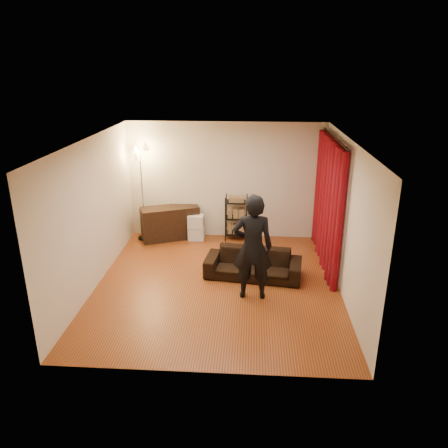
# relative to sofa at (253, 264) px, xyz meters

# --- Properties ---
(floor) EXTENTS (5.00, 5.00, 0.00)m
(floor) POSITION_rel_sofa_xyz_m (-0.66, -0.37, -0.27)
(floor) COLOR #994724
(floor) RESTS_ON ground
(ceiling) EXTENTS (5.00, 5.00, 0.00)m
(ceiling) POSITION_rel_sofa_xyz_m (-0.66, -0.37, 2.43)
(ceiling) COLOR white
(ceiling) RESTS_ON ground
(wall_back) EXTENTS (5.00, 0.00, 5.00)m
(wall_back) POSITION_rel_sofa_xyz_m (-0.66, 2.13, 1.08)
(wall_back) COLOR beige
(wall_back) RESTS_ON ground
(wall_front) EXTENTS (5.00, 0.00, 5.00)m
(wall_front) POSITION_rel_sofa_xyz_m (-0.66, -2.87, 1.08)
(wall_front) COLOR beige
(wall_front) RESTS_ON ground
(wall_left) EXTENTS (0.00, 5.00, 5.00)m
(wall_left) POSITION_rel_sofa_xyz_m (-2.91, -0.37, 1.08)
(wall_left) COLOR beige
(wall_left) RESTS_ON ground
(wall_right) EXTENTS (0.00, 5.00, 5.00)m
(wall_right) POSITION_rel_sofa_xyz_m (1.59, -0.37, 1.08)
(wall_right) COLOR beige
(wall_right) RESTS_ON ground
(curtain_rod) EXTENTS (0.04, 2.65, 0.04)m
(curtain_rod) POSITION_rel_sofa_xyz_m (1.49, 0.76, 2.31)
(curtain_rod) COLOR black
(curtain_rod) RESTS_ON wall_right
(curtain) EXTENTS (0.22, 2.65, 2.55)m
(curtain) POSITION_rel_sofa_xyz_m (1.47, 0.76, 1.01)
(curtain) COLOR maroon
(curtain) RESTS_ON ground
(sofa) EXTENTS (1.91, 0.95, 0.54)m
(sofa) POSITION_rel_sofa_xyz_m (0.00, 0.00, 0.00)
(sofa) COLOR black
(sofa) RESTS_ON ground
(person) EXTENTS (0.70, 0.47, 1.89)m
(person) POSITION_rel_sofa_xyz_m (-0.02, -0.77, 0.68)
(person) COLOR black
(person) RESTS_ON ground
(media_cabinet) EXTENTS (1.41, 0.97, 0.77)m
(media_cabinet) POSITION_rel_sofa_xyz_m (-1.95, 1.86, 0.12)
(media_cabinet) COLOR black
(media_cabinet) RESTS_ON ground
(storage_boxes) EXTENTS (0.38, 0.31, 0.61)m
(storage_boxes) POSITION_rel_sofa_xyz_m (-1.34, 1.81, 0.04)
(storage_boxes) COLOR silver
(storage_boxes) RESTS_ON ground
(wire_shelf) EXTENTS (0.53, 0.41, 1.06)m
(wire_shelf) POSITION_rel_sofa_xyz_m (-0.41, 1.91, 0.26)
(wire_shelf) COLOR black
(wire_shelf) RESTS_ON ground
(floor_lamp) EXTENTS (0.41, 0.41, 2.22)m
(floor_lamp) POSITION_rel_sofa_xyz_m (-2.56, 1.80, 0.84)
(floor_lamp) COLOR silver
(floor_lamp) RESTS_ON ground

